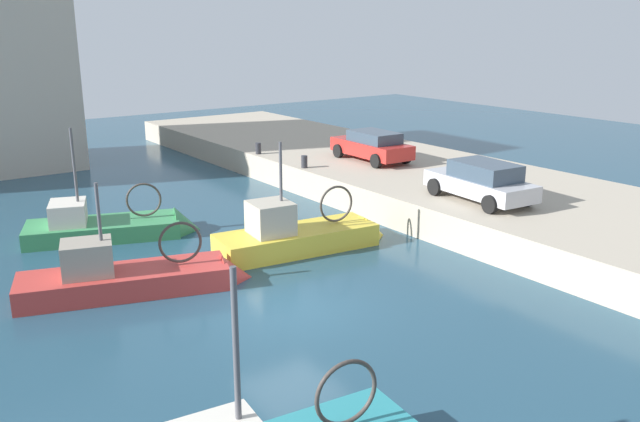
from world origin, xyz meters
name	(u,v)px	position (x,y,z in m)	size (l,w,h in m)	color
water_surface	(290,308)	(0.00, 0.00, 0.00)	(80.00, 80.00, 0.00)	navy
quay_wall	(553,217)	(11.50, 0.00, 0.60)	(9.00, 56.00, 1.20)	#ADA08C
fishing_boat_yellow	(304,245)	(3.07, 3.78, 0.16)	(6.42, 2.58, 4.58)	gold
fishing_boat_red	(137,286)	(-2.91, 3.58, 0.13)	(6.78, 3.52, 4.04)	#BC3833
fishing_boat_green	(115,233)	(-1.69, 8.90, 0.12)	(6.35, 3.82, 4.90)	#388951
parked_car_red	(372,145)	(10.83, 9.47, 1.92)	(2.04, 4.29, 1.39)	red
parked_car_silver	(481,181)	(9.29, 1.56, 1.94)	(2.27, 4.36, 1.45)	#B7B7BC
mooring_bollard_mid	(304,162)	(7.35, 10.00, 1.48)	(0.28, 0.28, 0.55)	#2D2D33
mooring_bollard_north	(258,148)	(7.35, 14.00, 1.48)	(0.28, 0.28, 0.55)	#2D2D33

